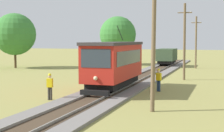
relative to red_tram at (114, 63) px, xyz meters
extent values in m
cube|color=red|center=(0.00, 0.02, 0.11)|extent=(2.50, 8.00, 2.60)
cube|color=#383333|center=(0.00, 0.02, 1.52)|extent=(2.60, 8.32, 0.22)
cube|color=black|center=(0.00, 0.02, -1.47)|extent=(2.10, 7.04, 0.44)
cube|color=#2D3842|center=(0.00, -3.99, 0.57)|extent=(2.10, 0.03, 1.25)
cube|color=#2D3842|center=(1.26, 0.02, 0.47)|extent=(0.02, 6.72, 1.04)
sphere|color=#F4EAB2|center=(0.00, -4.04, -0.74)|extent=(0.28, 0.28, 0.28)
cylinder|color=black|center=(0.00, 1.62, 2.33)|extent=(0.05, 1.67, 1.19)
cube|color=black|center=(0.00, -4.18, -1.69)|extent=(2.00, 0.36, 0.32)
cylinder|color=black|center=(0.00, -2.22, -1.47)|extent=(1.54, 0.80, 0.80)
cylinder|color=black|center=(0.00, 2.26, -1.47)|extent=(1.54, 0.80, 0.80)
cube|color=#384C33|center=(0.00, 25.73, -0.42)|extent=(2.40, 5.20, 1.70)
cube|color=black|center=(0.00, 25.73, -1.49)|extent=(2.02, 4.78, 0.38)
cylinder|color=black|center=(0.00, 24.17, -1.49)|extent=(1.54, 0.76, 0.76)
cylinder|color=black|center=(0.00, 27.29, -1.49)|extent=(1.54, 0.76, 0.76)
cylinder|color=brown|center=(4.34, -6.34, 1.95)|extent=(0.24, 0.64, 8.29)
cylinder|color=brown|center=(4.34, 9.17, 1.57)|extent=(0.24, 0.44, 7.54)
cube|color=brown|center=(4.34, 9.17, 4.44)|extent=(1.40, 0.10, 0.10)
cylinder|color=silver|center=(3.79, 9.17, 4.54)|extent=(0.08, 0.08, 0.10)
cylinder|color=silver|center=(4.89, 9.17, 4.54)|extent=(0.08, 0.08, 0.10)
cylinder|color=brown|center=(4.34, 23.55, 1.39)|extent=(0.24, 0.45, 7.17)
cube|color=brown|center=(4.34, 23.55, 4.11)|extent=(1.40, 0.10, 0.10)
cylinder|color=silver|center=(3.79, 23.55, 4.21)|extent=(0.08, 0.08, 0.10)
cylinder|color=silver|center=(4.89, 23.55, 4.21)|extent=(0.08, 0.08, 0.10)
cylinder|color=#38332D|center=(-2.79, -5.02, -1.76)|extent=(0.15, 0.15, 0.86)
cylinder|color=#38332D|center=(-2.95, -5.05, -1.76)|extent=(0.15, 0.15, 0.86)
cube|color=yellow|center=(-2.87, -5.03, -1.04)|extent=(0.41, 0.29, 0.58)
sphere|color=tan|center=(-2.87, -5.03, -0.61)|extent=(0.22, 0.22, 0.22)
sphere|color=yellow|center=(-2.87, -5.03, -0.51)|extent=(0.21, 0.21, 0.21)
cylinder|color=navy|center=(3.40, 0.92, -1.76)|extent=(0.15, 0.15, 0.86)
cylinder|color=navy|center=(3.25, 0.98, -1.76)|extent=(0.15, 0.15, 0.86)
cube|color=yellow|center=(3.32, 0.95, -1.04)|extent=(0.44, 0.36, 0.58)
sphere|color=beige|center=(3.32, 0.95, -0.61)|extent=(0.22, 0.22, 0.22)
sphere|color=yellow|center=(3.32, 0.95, -0.51)|extent=(0.21, 0.21, 0.21)
cylinder|color=#4C3823|center=(-8.02, 27.01, -0.88)|extent=(0.32, 0.32, 2.63)
sphere|color=#387A33|center=(-8.02, 27.01, 2.60)|extent=(5.75, 5.75, 5.75)
cylinder|color=#4C3823|center=(-19.85, 16.45, -0.93)|extent=(0.32, 0.32, 2.54)
sphere|color=#387A33|center=(-19.85, 16.45, 2.55)|extent=(5.88, 5.88, 5.88)
camera|label=1|loc=(8.11, -25.34, 1.84)|focal=55.35mm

